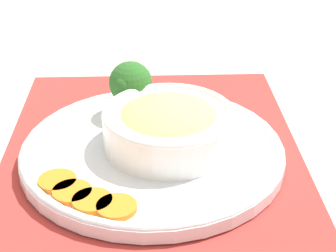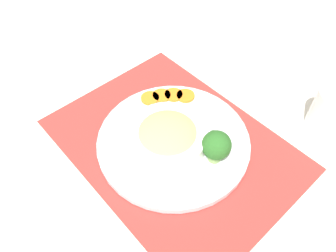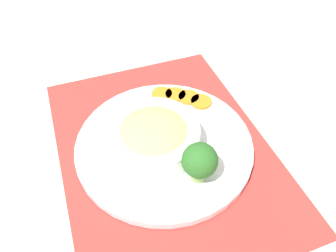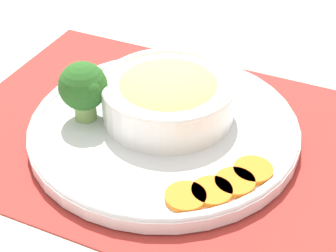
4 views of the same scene
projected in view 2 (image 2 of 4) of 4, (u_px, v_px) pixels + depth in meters
The scene contains 10 objects.
ground_plane at pixel (173, 144), 0.72m from camera, with size 4.00×4.00×0.00m, color beige.
placemat at pixel (173, 144), 0.72m from camera, with size 0.55×0.42×0.00m.
plate at pixel (173, 140), 0.71m from camera, with size 0.33×0.33×0.02m.
bowl at pixel (168, 137), 0.67m from camera, with size 0.16×0.16×0.06m.
broccoli_floret at pixel (216, 146), 0.64m from camera, with size 0.06×0.06×0.08m.
carrot_slice_near at pixel (186, 96), 0.78m from camera, with size 0.04×0.04×0.01m.
carrot_slice_middle at pixel (174, 95), 0.78m from camera, with size 0.04×0.04×0.01m.
carrot_slice_far at pixel (162, 96), 0.78m from camera, with size 0.04×0.04×0.01m.
carrot_slice_extra at pixel (150, 98), 0.78m from camera, with size 0.04×0.04×0.01m.
water_glass at pixel (327, 112), 0.72m from camera, with size 0.07×0.07×0.10m.
Camera 2 is at (0.33, -0.27, 0.58)m, focal length 35.00 mm.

